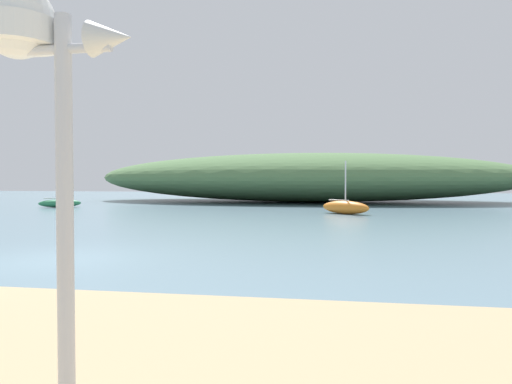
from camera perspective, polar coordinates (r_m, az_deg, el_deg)
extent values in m
plane|color=slate|center=(12.60, -23.33, -7.62)|extent=(120.00, 120.00, 0.00)
ellipsoid|color=#517547|center=(41.47, 6.25, 1.76)|extent=(37.59, 13.79, 4.25)
cylinder|color=silver|center=(3.64, -22.14, -3.43)|extent=(0.12, 0.12, 2.95)
cylinder|color=silver|center=(3.74, -22.35, 15.73)|extent=(0.73, 0.07, 0.07)
cylinder|color=white|center=(3.97, -27.04, 16.75)|extent=(0.59, 0.59, 0.19)
sphere|color=white|center=(4.00, -27.06, 18.05)|extent=(0.55, 0.55, 0.55)
cone|color=silver|center=(3.59, -17.17, 17.41)|extent=(0.30, 0.25, 0.25)
ellipsoid|color=#287A4C|center=(35.71, -22.68, -1.27)|extent=(2.79, 2.24, 0.56)
cylinder|color=silver|center=(35.67, -22.70, 0.89)|extent=(0.08, 0.08, 2.48)
cylinder|color=silver|center=(35.69, -23.35, -0.70)|extent=(1.08, 0.74, 0.06)
ellipsoid|color=orange|center=(27.15, 10.79, -1.85)|extent=(3.00, 2.53, 0.75)
cylinder|color=silver|center=(27.10, 10.80, 1.10)|extent=(0.08, 0.08, 2.49)
cylinder|color=silver|center=(27.40, 10.00, -0.97)|extent=(1.15, 0.87, 0.06)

